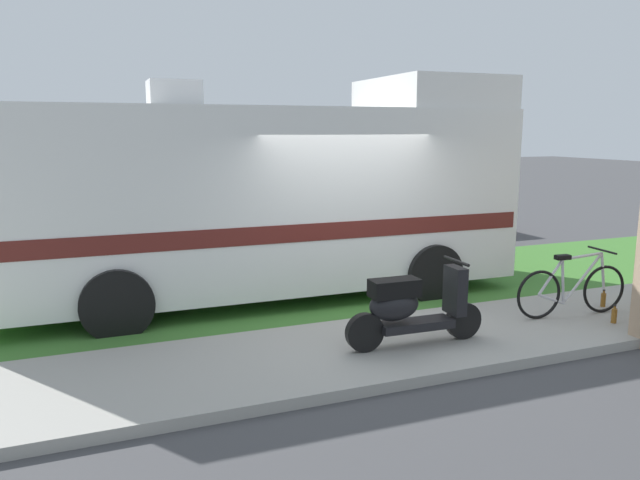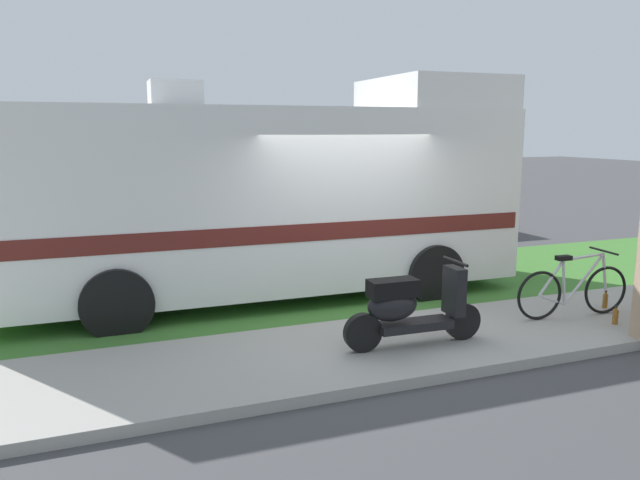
{
  "view_description": "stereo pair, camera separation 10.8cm",
  "coord_description": "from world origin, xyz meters",
  "views": [
    {
      "loc": [
        -3.41,
        -7.17,
        2.56
      ],
      "look_at": [
        -0.44,
        0.3,
        1.1
      ],
      "focal_mm": 34.1,
      "sensor_mm": 36.0,
      "label": 1
    },
    {
      "loc": [
        -3.31,
        -7.21,
        2.56
      ],
      "look_at": [
        -0.44,
        0.3,
        1.1
      ],
      "focal_mm": 34.1,
      "sensor_mm": 36.0,
      "label": 2
    }
  ],
  "objects": [
    {
      "name": "scooter",
      "position": [
        0.01,
        -1.37,
        0.58
      ],
      "size": [
        1.72,
        0.5,
        0.97
      ],
      "color": "black",
      "rests_on": "ground"
    },
    {
      "name": "motorhome_rv",
      "position": [
        -0.83,
        1.55,
        1.6
      ],
      "size": [
        7.7,
        2.59,
        3.37
      ],
      "color": "silver",
      "rests_on": "ground"
    },
    {
      "name": "ground_plane",
      "position": [
        0.0,
        0.0,
        0.0
      ],
      "size": [
        80.0,
        80.0,
        0.0
      ],
      "primitive_type": "plane",
      "color": "#424244"
    },
    {
      "name": "sidewalk",
      "position": [
        0.0,
        -1.2,
        0.06
      ],
      "size": [
        24.0,
        2.0,
        0.12
      ],
      "color": "#9E9B93",
      "rests_on": "ground"
    },
    {
      "name": "bicycle",
      "position": [
        2.57,
        -1.17,
        0.49
      ],
      "size": [
        1.67,
        0.52,
        0.88
      ],
      "color": "black",
      "rests_on": "ground"
    },
    {
      "name": "grass_strip",
      "position": [
        0.0,
        1.5,
        0.04
      ],
      "size": [
        24.0,
        3.4,
        0.08
      ],
      "color": "#3D752D",
      "rests_on": "ground"
    },
    {
      "name": "bottle_spare",
      "position": [
        2.86,
        -1.62,
        0.22
      ],
      "size": [
        0.07,
        0.07,
        0.24
      ],
      "color": "brown",
      "rests_on": "ground"
    },
    {
      "name": "bottle_green",
      "position": [
        3.31,
        -1.01,
        0.22
      ],
      "size": [
        0.07,
        0.07,
        0.24
      ],
      "color": "brown",
      "rests_on": "ground"
    },
    {
      "name": "pickup_truck_near",
      "position": [
        2.73,
        6.24,
        0.97
      ],
      "size": [
        5.55,
        2.14,
        1.82
      ],
      "color": "maroon",
      "rests_on": "ground"
    }
  ]
}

